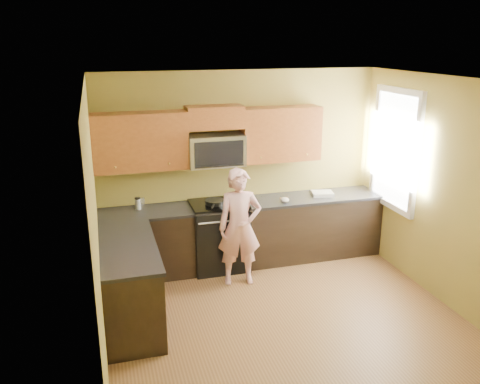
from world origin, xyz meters
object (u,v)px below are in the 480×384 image
object	(u,v)px
stove	(219,235)
microwave	(216,165)
woman	(240,227)
butter_tub	(239,204)
frying_pan	(215,204)
travel_mug	(138,209)

from	to	relation	value
stove	microwave	bearing A→B (deg)	90.00
woman	butter_tub	bearing A→B (deg)	83.25
stove	frying_pan	bearing A→B (deg)	-149.24
frying_pan	travel_mug	distance (m)	1.03
frying_pan	butter_tub	distance (m)	0.34
butter_tub	travel_mug	size ratio (longest dim) A/B	0.84
frying_pan	travel_mug	world-z (taller)	travel_mug
stove	frying_pan	xyz separation A→B (m)	(-0.05, -0.03, 0.47)
stove	woman	world-z (taller)	woman
travel_mug	microwave	bearing A→B (deg)	-0.08
stove	butter_tub	bearing A→B (deg)	-4.11
microwave	frying_pan	world-z (taller)	microwave
stove	microwave	xyz separation A→B (m)	(0.00, 0.12, 0.97)
travel_mug	stove	bearing A→B (deg)	-6.73
microwave	stove	bearing A→B (deg)	-90.00
woman	frying_pan	bearing A→B (deg)	120.60
microwave	travel_mug	xyz separation A→B (m)	(-1.07, 0.00, -0.53)
woman	frying_pan	size ratio (longest dim) A/B	3.26
stove	butter_tub	size ratio (longest dim) A/B	6.88
woman	butter_tub	xyz separation A→B (m)	(0.14, 0.50, 0.15)
microwave	travel_mug	distance (m)	1.20
frying_pan	stove	bearing A→B (deg)	52.48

